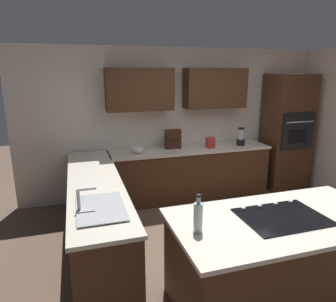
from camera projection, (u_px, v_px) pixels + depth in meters
ground_plane at (244, 245)px, 4.00m from camera, size 14.00×14.00×0.00m
wall_back at (186, 114)px, 5.51m from camera, size 6.00×0.44×2.60m
lower_cabinets_back at (190, 174)px, 5.45m from camera, size 2.80×0.60×0.86m
countertop_back at (191, 149)px, 5.34m from camera, size 2.84×0.64×0.04m
lower_cabinets_side at (97, 215)px, 3.88m from camera, size 0.60×2.90×0.86m
countertop_side at (95, 182)px, 3.77m from camera, size 0.64×2.94×0.04m
island_base at (278, 262)px, 2.93m from camera, size 1.98×0.96×0.86m
island_top at (282, 219)px, 2.81m from camera, size 2.06×1.04×0.04m
wall_oven at (286, 132)px, 5.84m from camera, size 0.80×0.66×2.15m
sink_unit at (100, 207)px, 2.97m from camera, size 0.46×0.70×0.23m
cooktop at (282, 216)px, 2.81m from camera, size 0.76×0.56×0.03m
blender at (241, 138)px, 5.53m from camera, size 0.15×0.15×0.32m
mixing_bowl at (138, 150)px, 5.01m from camera, size 0.22×0.22×0.12m
spice_rack at (173, 139)px, 5.28m from camera, size 0.28×0.11×0.33m
kettle at (210, 143)px, 5.37m from camera, size 0.17×0.17×0.18m
oil_bottle at (198, 217)px, 2.53m from camera, size 0.08×0.08×0.33m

